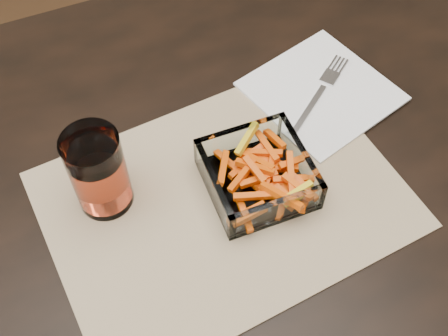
{
  "coord_description": "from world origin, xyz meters",
  "views": [
    {
      "loc": [
        -0.12,
        -0.36,
        1.38
      ],
      "look_at": [
        0.04,
        0.02,
        0.78
      ],
      "focal_mm": 45.0,
      "sensor_mm": 36.0,
      "label": 1
    }
  ],
  "objects_px": {
    "glass_bowl": "(258,176)",
    "tumbler": "(99,174)",
    "fork": "(321,91)",
    "dining_table": "(201,235)"
  },
  "relations": [
    {
      "from": "glass_bowl",
      "to": "tumbler",
      "type": "distance_m",
      "value": 0.2
    },
    {
      "from": "tumbler",
      "to": "fork",
      "type": "bearing_deg",
      "value": 8.04
    },
    {
      "from": "glass_bowl",
      "to": "tumbler",
      "type": "relative_size",
      "value": 1.09
    },
    {
      "from": "fork",
      "to": "tumbler",
      "type": "bearing_deg",
      "value": -118.17
    },
    {
      "from": "glass_bowl",
      "to": "fork",
      "type": "xyz_separation_m",
      "value": [
        0.16,
        0.11,
        -0.02
      ]
    },
    {
      "from": "dining_table",
      "to": "tumbler",
      "type": "distance_m",
      "value": 0.19
    },
    {
      "from": "tumbler",
      "to": "fork",
      "type": "height_order",
      "value": "tumbler"
    },
    {
      "from": "dining_table",
      "to": "tumbler",
      "type": "relative_size",
      "value": 13.03
    },
    {
      "from": "dining_table",
      "to": "glass_bowl",
      "type": "height_order",
      "value": "glass_bowl"
    },
    {
      "from": "tumbler",
      "to": "fork",
      "type": "xyz_separation_m",
      "value": [
        0.35,
        0.05,
        -0.05
      ]
    }
  ]
}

